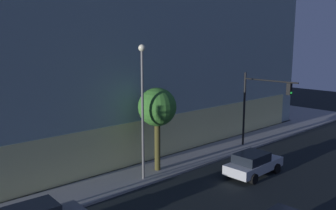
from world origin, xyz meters
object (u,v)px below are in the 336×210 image
modern_building (101,37)px  car_silver (253,163)px  sidewalk_tree (157,108)px  street_lamp_sidewalk (142,97)px  traffic_light_far_corner (260,99)px

modern_building → car_silver: (0.56, -17.64, -8.62)m
sidewalk_tree → car_silver: sidewalk_tree is taller
modern_building → sidewalk_tree: size_ratio=6.22×
modern_building → street_lamp_sidewalk: (-5.55, -13.40, -3.93)m
sidewalk_tree → traffic_light_far_corner: bearing=-10.9°
sidewalk_tree → car_silver: (4.36, -4.86, -3.69)m
modern_building → traffic_light_far_corner: bearing=-68.7°
traffic_light_far_corner → street_lamp_sidewalk: street_lamp_sidewalk is taller
street_lamp_sidewalk → sidewalk_tree: size_ratio=1.50×
car_silver → traffic_light_far_corner: bearing=30.5°
modern_building → sidewalk_tree: 14.22m
modern_building → car_silver: bearing=-88.2°
street_lamp_sidewalk → car_silver: (6.11, -4.24, -4.69)m
traffic_light_far_corner → street_lamp_sidewalk: (-11.25, 1.21, 1.18)m
modern_building → traffic_light_far_corner: (5.70, -14.61, -5.12)m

